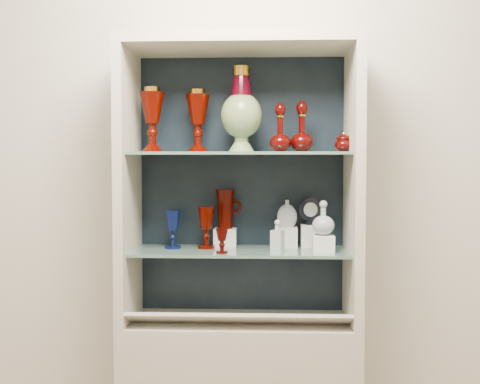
{
  "coord_description": "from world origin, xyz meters",
  "views": [
    {
      "loc": [
        0.11,
        -1.03,
        1.42
      ],
      "look_at": [
        0.0,
        1.53,
        1.3
      ],
      "focal_mm": 45.0,
      "sensor_mm": 36.0,
      "label": 1
    }
  ],
  "objects_px": {
    "ruby_decanter_a": "(280,125)",
    "flat_flask": "(287,213)",
    "pedestal_lamp_right": "(198,121)",
    "ruby_goblet_tall": "(206,227)",
    "pedestal_lamp_left": "(152,120)",
    "cobalt_goblet": "(173,229)",
    "lidded_bowl": "(344,142)",
    "clear_round_decanter": "(323,219)",
    "enamel_urn": "(241,109)",
    "clear_square_bottle": "(277,236)",
    "cameo_medallion": "(310,211)",
    "ruby_decanter_b": "(302,125)",
    "ruby_goblet_small": "(222,241)",
    "ruby_pitcher": "(225,209)"
  },
  "relations": [
    {
      "from": "ruby_pitcher",
      "to": "clear_square_bottle",
      "type": "height_order",
      "value": "ruby_pitcher"
    },
    {
      "from": "enamel_urn",
      "to": "ruby_decanter_a",
      "type": "bearing_deg",
      "value": -5.83
    },
    {
      "from": "pedestal_lamp_left",
      "to": "clear_square_bottle",
      "type": "height_order",
      "value": "pedestal_lamp_left"
    },
    {
      "from": "enamel_urn",
      "to": "cameo_medallion",
      "type": "relative_size",
      "value": 2.93
    },
    {
      "from": "flat_flask",
      "to": "clear_round_decanter",
      "type": "relative_size",
      "value": 0.88
    },
    {
      "from": "lidded_bowl",
      "to": "clear_square_bottle",
      "type": "relative_size",
      "value": 0.64
    },
    {
      "from": "ruby_goblet_tall",
      "to": "pedestal_lamp_left",
      "type": "bearing_deg",
      "value": -172.64
    },
    {
      "from": "enamel_urn",
      "to": "clear_round_decanter",
      "type": "bearing_deg",
      "value": -6.38
    },
    {
      "from": "ruby_decanter_a",
      "to": "flat_flask",
      "type": "height_order",
      "value": "ruby_decanter_a"
    },
    {
      "from": "ruby_decanter_b",
      "to": "ruby_goblet_small",
      "type": "xyz_separation_m",
      "value": [
        -0.33,
        -0.11,
        -0.48
      ]
    },
    {
      "from": "cobalt_goblet",
      "to": "ruby_pitcher",
      "type": "xyz_separation_m",
      "value": [
        0.22,
        0.08,
        0.08
      ]
    },
    {
      "from": "lidded_bowl",
      "to": "clear_round_decanter",
      "type": "xyz_separation_m",
      "value": [
        -0.09,
        -0.04,
        -0.32
      ]
    },
    {
      "from": "ruby_goblet_tall",
      "to": "ruby_decanter_b",
      "type": "bearing_deg",
      "value": -3.08
    },
    {
      "from": "ruby_goblet_tall",
      "to": "cameo_medallion",
      "type": "bearing_deg",
      "value": 7.37
    },
    {
      "from": "pedestal_lamp_left",
      "to": "lidded_bowl",
      "type": "xyz_separation_m",
      "value": [
        0.82,
        -0.01,
        -0.1
      ]
    },
    {
      "from": "pedestal_lamp_right",
      "to": "pedestal_lamp_left",
      "type": "bearing_deg",
      "value": -171.08
    },
    {
      "from": "pedestal_lamp_left",
      "to": "enamel_urn",
      "type": "relative_size",
      "value": 0.77
    },
    {
      "from": "lidded_bowl",
      "to": "flat_flask",
      "type": "xyz_separation_m",
      "value": [
        -0.24,
        0.09,
        -0.31
      ]
    },
    {
      "from": "ruby_goblet_tall",
      "to": "clear_square_bottle",
      "type": "bearing_deg",
      "value": -19.83
    },
    {
      "from": "ruby_decanter_a",
      "to": "ruby_goblet_tall",
      "type": "relative_size",
      "value": 1.25
    },
    {
      "from": "pedestal_lamp_right",
      "to": "cobalt_goblet",
      "type": "distance_m",
      "value": 0.48
    },
    {
      "from": "ruby_pitcher",
      "to": "flat_flask",
      "type": "height_order",
      "value": "ruby_pitcher"
    },
    {
      "from": "pedestal_lamp_left",
      "to": "lidded_bowl",
      "type": "height_order",
      "value": "pedestal_lamp_left"
    },
    {
      "from": "pedestal_lamp_right",
      "to": "lidded_bowl",
      "type": "height_order",
      "value": "pedestal_lamp_right"
    },
    {
      "from": "pedestal_lamp_right",
      "to": "clear_round_decanter",
      "type": "xyz_separation_m",
      "value": [
        0.54,
        -0.08,
        -0.42
      ]
    },
    {
      "from": "enamel_urn",
      "to": "flat_flask",
      "type": "relative_size",
      "value": 2.93
    },
    {
      "from": "ruby_goblet_tall",
      "to": "clear_square_bottle",
      "type": "height_order",
      "value": "ruby_goblet_tall"
    },
    {
      "from": "enamel_urn",
      "to": "flat_flask",
      "type": "height_order",
      "value": "enamel_urn"
    },
    {
      "from": "enamel_urn",
      "to": "ruby_goblet_tall",
      "type": "bearing_deg",
      "value": 164.98
    },
    {
      "from": "pedestal_lamp_right",
      "to": "ruby_goblet_small",
      "type": "bearing_deg",
      "value": -50.49
    },
    {
      "from": "ruby_decanter_a",
      "to": "clear_square_bottle",
      "type": "height_order",
      "value": "ruby_decanter_a"
    },
    {
      "from": "enamel_urn",
      "to": "cameo_medallion",
      "type": "height_order",
      "value": "enamel_urn"
    },
    {
      "from": "lidded_bowl",
      "to": "ruby_goblet_tall",
      "type": "height_order",
      "value": "lidded_bowl"
    },
    {
      "from": "pedestal_lamp_left",
      "to": "flat_flask",
      "type": "height_order",
      "value": "pedestal_lamp_left"
    },
    {
      "from": "ruby_decanter_a",
      "to": "pedestal_lamp_right",
      "type": "bearing_deg",
      "value": 170.5
    },
    {
      "from": "pedestal_lamp_left",
      "to": "cobalt_goblet",
      "type": "relative_size",
      "value": 1.66
    },
    {
      "from": "pedestal_lamp_right",
      "to": "ruby_goblet_tall",
      "type": "relative_size",
      "value": 1.48
    },
    {
      "from": "ruby_decanter_b",
      "to": "enamel_urn",
      "type": "bearing_deg",
      "value": -175.66
    },
    {
      "from": "ruby_decanter_a",
      "to": "lidded_bowl",
      "type": "distance_m",
      "value": 0.28
    },
    {
      "from": "clear_square_bottle",
      "to": "flat_flask",
      "type": "distance_m",
      "value": 0.19
    },
    {
      "from": "clear_square_bottle",
      "to": "cameo_medallion",
      "type": "height_order",
      "value": "cameo_medallion"
    },
    {
      "from": "ruby_decanter_b",
      "to": "ruby_pitcher",
      "type": "distance_m",
      "value": 0.51
    },
    {
      "from": "pedestal_lamp_right",
      "to": "clear_square_bottle",
      "type": "height_order",
      "value": "pedestal_lamp_right"
    },
    {
      "from": "ruby_decanter_a",
      "to": "ruby_pitcher",
      "type": "relative_size",
      "value": 1.31
    },
    {
      "from": "pedestal_lamp_left",
      "to": "ruby_decanter_a",
      "type": "distance_m",
      "value": 0.55
    },
    {
      "from": "ruby_decanter_a",
      "to": "flat_flask",
      "type": "distance_m",
      "value": 0.4
    },
    {
      "from": "ruby_decanter_a",
      "to": "ruby_goblet_tall",
      "type": "bearing_deg",
      "value": 169.64
    },
    {
      "from": "ruby_goblet_small",
      "to": "ruby_pitcher",
      "type": "relative_size",
      "value": 0.58
    },
    {
      "from": "enamel_urn",
      "to": "clear_square_bottle",
      "type": "distance_m",
      "value": 0.56
    },
    {
      "from": "pedestal_lamp_right",
      "to": "clear_round_decanter",
      "type": "height_order",
      "value": "pedestal_lamp_right"
    }
  ]
}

